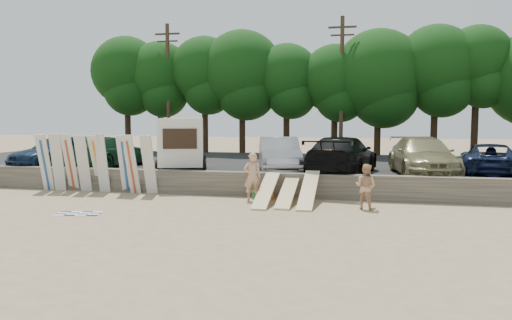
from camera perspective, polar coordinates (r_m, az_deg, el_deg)
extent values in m
plane|color=tan|center=(17.70, 0.17, -5.75)|extent=(120.00, 120.00, 0.00)
cube|color=#6B6356|center=(20.51, 2.01, -2.84)|extent=(44.00, 0.50, 1.00)
cube|color=#282828|center=(27.88, 4.89, -1.08)|extent=(44.00, 14.50, 0.70)
cylinder|color=#382616|center=(38.51, -14.43, 3.97)|extent=(0.44, 0.44, 4.01)
sphere|color=#174814|center=(38.64, -14.56, 9.79)|extent=(5.13, 5.13, 5.13)
cylinder|color=#382616|center=(37.72, -10.83, 3.88)|extent=(0.44, 0.44, 3.81)
sphere|color=#174814|center=(37.84, -10.93, 9.53)|extent=(4.88, 4.88, 4.88)
cylinder|color=#382616|center=(36.47, -5.84, 4.04)|extent=(0.44, 0.44, 3.99)
sphere|color=#174814|center=(36.62, -5.89, 10.15)|extent=(4.89, 4.89, 4.89)
cylinder|color=#382616|center=(35.68, -1.58, 3.99)|extent=(0.44, 0.44, 3.92)
sphere|color=#174814|center=(35.82, -1.59, 10.13)|extent=(5.78, 5.78, 5.78)
cylinder|color=#382616|center=(35.03, 3.50, 3.71)|extent=(0.44, 0.44, 3.62)
sphere|color=#174814|center=(35.13, 3.53, 9.49)|extent=(4.59, 4.59, 4.59)
cylinder|color=#382616|center=(34.65, 8.94, 3.53)|extent=(0.44, 0.44, 3.48)
sphere|color=#174814|center=(34.73, 9.02, 9.15)|extent=(4.70, 4.70, 4.70)
cylinder|color=#382616|center=(34.58, 13.71, 3.55)|extent=(0.44, 0.44, 3.61)
sphere|color=#174814|center=(34.68, 13.84, 9.38)|extent=(6.14, 6.14, 6.14)
cylinder|color=#382616|center=(34.82, 19.68, 3.71)|extent=(0.44, 0.44, 3.97)
sphere|color=#174814|center=(34.97, 19.87, 10.08)|extent=(5.34, 5.34, 5.34)
cylinder|color=#382616|center=(35.20, 23.71, 3.77)|extent=(0.44, 0.44, 4.19)
sphere|color=#174814|center=(35.38, 23.95, 10.40)|extent=(4.45, 4.45, 4.45)
cylinder|color=#473321|center=(35.78, -10.01, 7.98)|extent=(0.26, 0.26, 9.00)
cube|color=#473321|center=(36.18, -10.11, 14.00)|extent=(1.80, 0.12, 0.12)
cube|color=#473321|center=(36.11, -10.09, 13.22)|extent=(1.50, 0.10, 0.10)
cylinder|color=#473321|center=(33.07, 9.75, 8.24)|extent=(0.26, 0.26, 9.00)
cube|color=#473321|center=(33.50, 9.85, 14.74)|extent=(1.80, 0.12, 0.12)
cube|color=#473321|center=(33.42, 9.84, 13.89)|extent=(1.50, 0.10, 0.10)
cube|color=beige|center=(24.04, -8.44, 2.16)|extent=(3.12, 4.37, 2.17)
cube|color=black|center=(22.05, -8.70, 2.42)|extent=(1.42, 0.50, 0.89)
cylinder|color=black|center=(22.92, -11.15, -0.78)|extent=(0.39, 0.68, 0.65)
cylinder|color=black|center=(22.82, -5.96, -0.74)|extent=(0.39, 0.68, 0.65)
cylinder|color=black|center=(25.47, -10.60, -0.20)|extent=(0.39, 0.68, 0.65)
cylinder|color=black|center=(25.37, -5.93, -0.16)|extent=(0.39, 0.68, 0.65)
imported|color=#11243D|center=(27.32, -21.63, 0.82)|extent=(3.72, 5.74, 1.55)
imported|color=#153A20|center=(26.66, -16.49, 0.89)|extent=(2.70, 5.57, 1.56)
imported|color=gray|center=(23.16, 2.65, 0.59)|extent=(2.91, 5.25, 1.64)
imported|color=black|center=(22.84, 9.81, 0.53)|extent=(3.35, 6.17, 1.70)
imported|color=#847E54|center=(23.18, 18.51, 0.39)|extent=(3.01, 6.01, 1.68)
imported|color=black|center=(23.78, 25.18, -0.01)|extent=(3.18, 5.48, 1.43)
cube|color=silver|center=(23.93, -23.00, -0.27)|extent=(0.57, 0.77, 2.53)
cube|color=silver|center=(23.64, -21.73, -0.25)|extent=(0.59, 0.64, 2.56)
cube|color=silver|center=(23.42, -20.49, -0.28)|extent=(0.53, 0.67, 2.55)
cube|color=silver|center=(22.94, -19.16, -0.37)|extent=(0.62, 0.82, 2.52)
cube|color=silver|center=(22.80, -17.65, -0.38)|extent=(0.53, 0.83, 2.51)
cube|color=silver|center=(22.58, -17.21, -0.34)|extent=(0.51, 0.52, 2.57)
cube|color=silver|center=(22.01, -14.74, -0.50)|extent=(0.62, 0.89, 2.50)
cube|color=silver|center=(21.77, -14.06, -0.50)|extent=(0.58, 0.74, 2.54)
cube|color=silver|center=(21.49, -12.16, -0.55)|extent=(0.51, 0.74, 2.53)
cube|color=beige|center=(18.89, 1.17, -3.47)|extent=(0.56, 2.86, 1.04)
cube|color=beige|center=(19.00, 3.67, -3.58)|extent=(0.56, 2.89, 0.93)
cube|color=beige|center=(18.75, 6.04, -3.39)|extent=(0.56, 2.82, 1.14)
imported|color=tan|center=(19.41, -0.42, -1.96)|extent=(0.80, 0.65, 1.90)
imported|color=tan|center=(18.22, 12.42, -2.98)|extent=(0.98, 0.90, 1.62)
cube|color=#279045|center=(20.09, 0.14, -3.99)|extent=(0.45, 0.39, 0.32)
cube|color=#D35F18|center=(19.90, 1.50, -4.22)|extent=(0.36, 0.32, 0.22)
plane|color=white|center=(18.08, -19.61, -5.79)|extent=(1.75, 1.75, 0.00)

